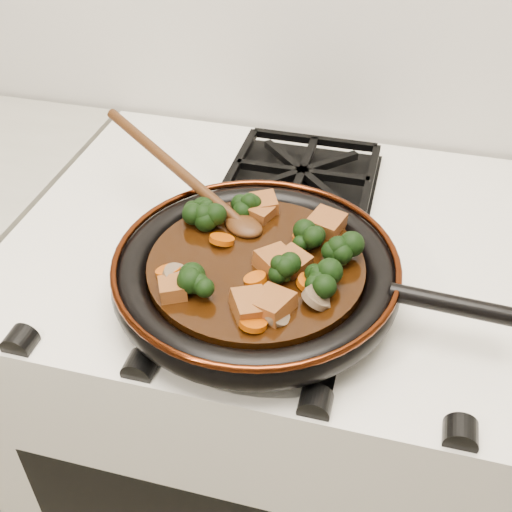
# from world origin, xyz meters

# --- Properties ---
(stove) EXTENTS (0.76, 0.60, 0.90)m
(stove) POSITION_xyz_m (0.00, 1.69, 0.45)
(stove) COLOR white
(stove) RESTS_ON ground
(burner_grate_front) EXTENTS (0.23, 0.23, 0.03)m
(burner_grate_front) POSITION_xyz_m (0.00, 1.55, 0.91)
(burner_grate_front) COLOR black
(burner_grate_front) RESTS_ON stove
(burner_grate_back) EXTENTS (0.23, 0.23, 0.03)m
(burner_grate_back) POSITION_xyz_m (0.00, 1.83, 0.91)
(burner_grate_back) COLOR black
(burner_grate_back) RESTS_ON stove
(skillet) EXTENTS (0.48, 0.35, 0.05)m
(skillet) POSITION_xyz_m (-0.00, 1.56, 0.94)
(skillet) COLOR black
(skillet) RESTS_ON burner_grate_front
(braising_sauce) EXTENTS (0.26, 0.26, 0.02)m
(braising_sauce) POSITION_xyz_m (-0.00, 1.56, 0.95)
(braising_sauce) COLOR black
(braising_sauce) RESTS_ON skillet
(tofu_cube_0) EXTENTS (0.05, 0.05, 0.02)m
(tofu_cube_0) POSITION_xyz_m (-0.02, 1.65, 0.97)
(tofu_cube_0) COLOR brown
(tofu_cube_0) RESTS_ON braising_sauce
(tofu_cube_1) EXTENTS (0.05, 0.05, 0.02)m
(tofu_cube_1) POSITION_xyz_m (0.07, 1.65, 0.97)
(tofu_cube_1) COLOR brown
(tofu_cube_1) RESTS_ON braising_sauce
(tofu_cube_2) EXTENTS (0.06, 0.06, 0.03)m
(tofu_cube_2) POSITION_xyz_m (0.02, 1.56, 0.97)
(tofu_cube_2) COLOR brown
(tofu_cube_2) RESTS_ON braising_sauce
(tofu_cube_3) EXTENTS (0.05, 0.05, 0.02)m
(tofu_cube_3) POSITION_xyz_m (-0.02, 1.67, 0.97)
(tofu_cube_3) COLOR brown
(tofu_cube_3) RESTS_ON braising_sauce
(tofu_cube_4) EXTENTS (0.06, 0.05, 0.03)m
(tofu_cube_4) POSITION_xyz_m (0.01, 1.48, 0.97)
(tofu_cube_4) COLOR brown
(tofu_cube_4) RESTS_ON braising_sauce
(tofu_cube_5) EXTENTS (0.04, 0.05, 0.02)m
(tofu_cube_5) POSITION_xyz_m (-0.08, 1.48, 0.97)
(tofu_cube_5) COLOR brown
(tofu_cube_5) RESTS_ON braising_sauce
(tofu_cube_6) EXTENTS (0.05, 0.05, 0.02)m
(tofu_cube_6) POSITION_xyz_m (0.04, 1.56, 0.97)
(tofu_cube_6) COLOR brown
(tofu_cube_6) RESTS_ON braising_sauce
(tofu_cube_7) EXTENTS (0.06, 0.06, 0.03)m
(tofu_cube_7) POSITION_xyz_m (0.03, 1.48, 0.97)
(tofu_cube_7) COLOR brown
(tofu_cube_7) RESTS_ON braising_sauce
(broccoli_floret_0) EXTENTS (0.08, 0.09, 0.06)m
(broccoli_floret_0) POSITION_xyz_m (-0.09, 1.62, 0.97)
(broccoli_floret_0) COLOR black
(broccoli_floret_0) RESTS_ON braising_sauce
(broccoli_floret_1) EXTENTS (0.06, 0.06, 0.06)m
(broccoli_floret_1) POSITION_xyz_m (0.04, 1.54, 0.97)
(broccoli_floret_1) COLOR black
(broccoli_floret_1) RESTS_ON braising_sauce
(broccoli_floret_2) EXTENTS (0.09, 0.08, 0.07)m
(broccoli_floret_2) POSITION_xyz_m (0.05, 1.60, 0.97)
(broccoli_floret_2) COLOR black
(broccoli_floret_2) RESTS_ON braising_sauce
(broccoli_floret_3) EXTENTS (0.06, 0.06, 0.05)m
(broccoli_floret_3) POSITION_xyz_m (-0.04, 1.65, 0.97)
(broccoli_floret_3) COLOR black
(broccoli_floret_3) RESTS_ON braising_sauce
(broccoli_floret_4) EXTENTS (0.08, 0.08, 0.05)m
(broccoli_floret_4) POSITION_xyz_m (0.10, 1.58, 0.97)
(broccoli_floret_4) COLOR black
(broccoli_floret_4) RESTS_ON braising_sauce
(broccoli_floret_5) EXTENTS (0.08, 0.08, 0.05)m
(broccoli_floret_5) POSITION_xyz_m (-0.05, 1.49, 0.97)
(broccoli_floret_5) COLOR black
(broccoli_floret_5) RESTS_ON braising_sauce
(broccoli_floret_6) EXTENTS (0.09, 0.09, 0.07)m
(broccoli_floret_6) POSITION_xyz_m (0.07, 1.53, 0.97)
(broccoli_floret_6) COLOR black
(broccoli_floret_6) RESTS_ON braising_sauce
(broccoli_floret_7) EXTENTS (0.09, 0.08, 0.06)m
(broccoli_floret_7) POSITION_xyz_m (-0.08, 1.62, 0.97)
(broccoli_floret_7) COLOR black
(broccoli_floret_7) RESTS_ON braising_sauce
(carrot_coin_0) EXTENTS (0.03, 0.03, 0.02)m
(carrot_coin_0) POSITION_xyz_m (0.06, 1.53, 0.96)
(carrot_coin_0) COLOR #B24504
(carrot_coin_0) RESTS_ON braising_sauce
(carrot_coin_1) EXTENTS (0.03, 0.03, 0.02)m
(carrot_coin_1) POSITION_xyz_m (0.04, 1.61, 0.96)
(carrot_coin_1) COLOR #B24504
(carrot_coin_1) RESTS_ON braising_sauce
(carrot_coin_2) EXTENTS (0.03, 0.03, 0.02)m
(carrot_coin_2) POSITION_xyz_m (-0.10, 1.51, 0.96)
(carrot_coin_2) COLOR #B24504
(carrot_coin_2) RESTS_ON braising_sauce
(carrot_coin_3) EXTENTS (0.03, 0.03, 0.02)m
(carrot_coin_3) POSITION_xyz_m (-0.06, 1.59, 0.96)
(carrot_coin_3) COLOR #B24504
(carrot_coin_3) RESTS_ON braising_sauce
(carrot_coin_4) EXTENTS (0.03, 0.03, 0.02)m
(carrot_coin_4) POSITION_xyz_m (0.00, 1.52, 0.96)
(carrot_coin_4) COLOR #B24504
(carrot_coin_4) RESTS_ON braising_sauce
(carrot_coin_5) EXTENTS (0.03, 0.03, 0.02)m
(carrot_coin_5) POSITION_xyz_m (0.02, 1.45, 0.96)
(carrot_coin_5) COLOR #B24504
(carrot_coin_5) RESTS_ON braising_sauce
(mushroom_slice_0) EXTENTS (0.04, 0.04, 0.02)m
(mushroom_slice_0) POSITION_xyz_m (-0.08, 1.50, 0.97)
(mushroom_slice_0) COLOR brown
(mushroom_slice_0) RESTS_ON braising_sauce
(mushroom_slice_1) EXTENTS (0.03, 0.03, 0.03)m
(mushroom_slice_1) POSITION_xyz_m (0.04, 1.47, 0.97)
(mushroom_slice_1) COLOR brown
(mushroom_slice_1) RESTS_ON braising_sauce
(mushroom_slice_2) EXTENTS (0.04, 0.04, 0.03)m
(mushroom_slice_2) POSITION_xyz_m (0.08, 1.51, 0.97)
(mushroom_slice_2) COLOR brown
(mushroom_slice_2) RESTS_ON braising_sauce
(mushroom_slice_3) EXTENTS (0.05, 0.05, 0.02)m
(mushroom_slice_3) POSITION_xyz_m (0.08, 1.51, 0.97)
(mushroom_slice_3) COLOR brown
(mushroom_slice_3) RESTS_ON braising_sauce
(wooden_spoon) EXTENTS (0.17, 0.11, 0.29)m
(wooden_spoon) POSITION_xyz_m (-0.11, 1.66, 0.98)
(wooden_spoon) COLOR #42230E
(wooden_spoon) RESTS_ON braising_sauce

